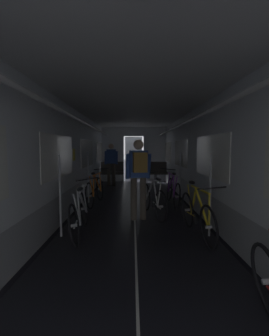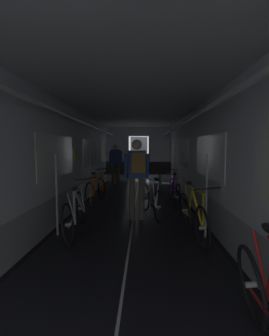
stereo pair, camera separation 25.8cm
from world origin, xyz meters
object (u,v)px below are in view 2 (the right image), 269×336
at_px(person_cyclist_aisle, 137,172).
at_px(bench_seat_far_right, 160,171).
at_px(bicycle_orange, 96,190).
at_px(person_standing_near_bench, 116,161).
at_px(bicycle_purple, 174,191).
at_px(bicycle_white_in_aisle, 151,199).
at_px(bench_seat_far_left, 117,171).
at_px(bicycle_silver, 76,213).
at_px(bicycle_yellow, 193,215).

bearing_deg(person_cyclist_aisle, bench_seat_far_right, 80.76).
height_order(bicycle_orange, person_standing_near_bench, person_standing_near_bench).
relative_size(bicycle_orange, bicycle_purple, 1.00).
height_order(bicycle_white_in_aisle, person_standing_near_bench, person_standing_near_bench).
bearing_deg(bench_seat_far_left, bicycle_purple, -62.72).
distance_m(bicycle_orange, bicycle_purple, 2.07).
xyz_separation_m(bicycle_orange, person_cyclist_aisle, (1.13, -1.41, 0.63)).
bearing_deg(bicycle_white_in_aisle, bicycle_purple, 59.20).
bearing_deg(bicycle_purple, bench_seat_far_left, 117.28).
distance_m(bench_seat_far_right, bicycle_silver, 6.20).
bearing_deg(person_standing_near_bench, bicycle_white_in_aisle, -73.55).
relative_size(bench_seat_far_right, bicycle_white_in_aisle, 0.60).
distance_m(person_cyclist_aisle, person_standing_near_bench, 4.75).
relative_size(bicycle_yellow, bicycle_silver, 1.00).
xyz_separation_m(bicycle_purple, person_standing_near_bench, (-1.91, 3.34, 0.59)).
relative_size(bicycle_silver, person_standing_near_bench, 1.01).
distance_m(bicycle_yellow, person_cyclist_aisle, 1.51).
bearing_deg(bicycle_orange, bicycle_white_in_aisle, -38.41).
distance_m(bicycle_orange, person_cyclist_aisle, 1.91).
xyz_separation_m(bicycle_silver, bicycle_white_in_aisle, (1.36, 1.15, 0.00)).
xyz_separation_m(bicycle_orange, person_standing_near_bench, (0.15, 3.24, 0.59)).
relative_size(bench_seat_far_left, person_cyclist_aisle, 0.58).
distance_m(bicycle_yellow, bicycle_orange, 3.17).
xyz_separation_m(bench_seat_far_left, bicycle_white_in_aisle, (1.30, -4.76, -0.18)).
relative_size(bench_seat_far_right, bicycle_purple, 0.58).
bearing_deg(bicycle_silver, person_cyclist_aisle, 40.20).
relative_size(bicycle_yellow, bicycle_white_in_aisle, 1.03).
xyz_separation_m(bench_seat_far_right, bicycle_purple, (0.12, -3.72, -0.19)).
relative_size(bench_seat_far_left, bicycle_silver, 0.58).
distance_m(person_cyclist_aisle, bicycle_white_in_aisle, 0.75).
bearing_deg(person_cyclist_aisle, bench_seat_far_left, 101.07).
height_order(bench_seat_far_left, bicycle_purple, bench_seat_far_left).
xyz_separation_m(bicycle_silver, person_cyclist_aisle, (1.05, 0.89, 0.64)).
height_order(bench_seat_far_right, bicycle_yellow, bench_seat_far_right).
xyz_separation_m(bicycle_yellow, person_standing_near_bench, (-1.94, 5.62, 0.59)).
distance_m(bicycle_silver, bicycle_white_in_aisle, 1.78).
relative_size(bicycle_yellow, person_cyclist_aisle, 1.00).
bearing_deg(person_cyclist_aisle, bicycle_purple, 54.47).
height_order(bicycle_purple, person_standing_near_bench, person_standing_near_bench).
xyz_separation_m(bicycle_purple, bicycle_white_in_aisle, (-0.62, -1.04, 0.00)).
bearing_deg(bicycle_white_in_aisle, person_cyclist_aisle, -139.60).
bearing_deg(person_standing_near_bench, bench_seat_far_right, 11.83).
distance_m(bicycle_white_in_aisle, person_standing_near_bench, 4.61).
xyz_separation_m(bench_seat_far_left, bicycle_yellow, (1.95, -6.00, -0.18)).
xyz_separation_m(bench_seat_far_right, bicycle_white_in_aisle, (-0.50, -4.76, -0.18)).
relative_size(bicycle_silver, person_cyclist_aisle, 1.01).
distance_m(bench_seat_far_right, bicycle_yellow, 6.00).
distance_m(bench_seat_far_left, bicycle_silver, 5.91).
bearing_deg(bicycle_yellow, bicycle_orange, 131.30).
bearing_deg(person_standing_near_bench, person_cyclist_aisle, -78.09).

